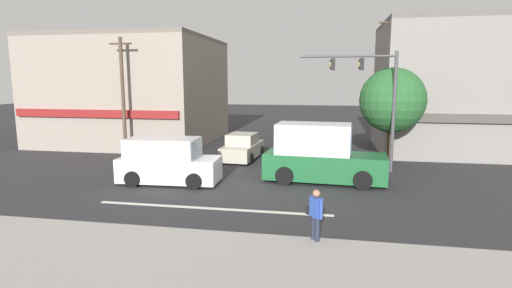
# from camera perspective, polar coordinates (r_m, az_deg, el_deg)

# --- Properties ---
(ground_plane) EXTENTS (120.00, 120.00, 0.00)m
(ground_plane) POSITION_cam_1_polar(r_m,az_deg,el_deg) (18.44, -3.22, -5.83)
(ground_plane) COLOR #2B2B2D
(lane_marking_stripe) EXTENTS (9.00, 0.24, 0.01)m
(lane_marking_stripe) POSITION_cam_1_polar(r_m,az_deg,el_deg) (15.20, -6.36, -9.13)
(lane_marking_stripe) COLOR silver
(lane_marking_stripe) RESTS_ON ground
(sidewalk_curb) EXTENTS (40.00, 5.00, 0.16)m
(sidewalk_curb) POSITION_cam_1_polar(r_m,az_deg,el_deg) (10.82, -14.33, -16.73)
(sidewalk_curb) COLOR #9E9993
(sidewalk_curb) RESTS_ON ground
(building_left_block) EXTENTS (12.10, 11.17, 7.93)m
(building_left_block) POSITION_cam_1_polar(r_m,az_deg,el_deg) (32.73, -16.92, 7.34)
(building_left_block) COLOR gray
(building_left_block) RESTS_ON ground
(building_right_corner) EXTENTS (11.03, 8.29, 8.52)m
(building_right_corner) POSITION_cam_1_polar(r_m,az_deg,el_deg) (29.78, 27.93, 7.11)
(building_right_corner) COLOR gray
(building_right_corner) RESTS_ON ground
(street_tree) EXTENTS (3.59, 3.59, 5.45)m
(street_tree) POSITION_cam_1_polar(r_m,az_deg,el_deg) (23.37, 18.91, 5.91)
(street_tree) COLOR #4C3823
(street_tree) RESTS_ON ground
(utility_pole_near_left) EXTENTS (1.40, 0.22, 7.32)m
(utility_pole_near_left) POSITION_cam_1_polar(r_m,az_deg,el_deg) (26.02, -18.47, 6.58)
(utility_pole_near_left) COLOR brown
(utility_pole_near_left) RESTS_ON ground
(utility_pole_far_right) EXTENTS (1.40, 0.22, 8.54)m
(utility_pole_far_right) POSITION_cam_1_polar(r_m,az_deg,el_deg) (25.77, 18.41, 7.93)
(utility_pole_far_right) COLOR brown
(utility_pole_far_right) RESTS_ON ground
(traffic_light_mast) EXTENTS (4.89, 0.31, 6.20)m
(traffic_light_mast) POSITION_cam_1_polar(r_m,az_deg,el_deg) (21.43, 16.62, 7.20)
(traffic_light_mast) COLOR #47474C
(traffic_light_mast) RESTS_ON ground
(box_truck_parked_curbside) EXTENTS (5.72, 2.52, 2.75)m
(box_truck_parked_curbside) POSITION_cam_1_polar(r_m,az_deg,el_deg) (18.97, 9.19, -1.63)
(box_truck_parked_curbside) COLOR #1E6033
(box_truck_parked_curbside) RESTS_ON ground
(sedan_approaching_near) EXTENTS (2.10, 4.21, 1.58)m
(sedan_approaching_near) POSITION_cam_1_polar(r_m,az_deg,el_deg) (24.11, -1.93, -0.53)
(sedan_approaching_near) COLOR #B7B29E
(sedan_approaching_near) RESTS_ON ground
(van_waiting_far) EXTENTS (4.68, 2.19, 2.11)m
(van_waiting_far) POSITION_cam_1_polar(r_m,az_deg,el_deg) (18.97, -12.53, -2.49)
(van_waiting_far) COLOR silver
(van_waiting_far) RESTS_ON ground
(pedestrian_foreground_with_bag) EXTENTS (0.51, 0.64, 1.67)m
(pedestrian_foreground_with_bag) POSITION_cam_1_polar(r_m,az_deg,el_deg) (11.77, 8.49, -9.81)
(pedestrian_foreground_with_bag) COLOR #232838
(pedestrian_foreground_with_bag) RESTS_ON ground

